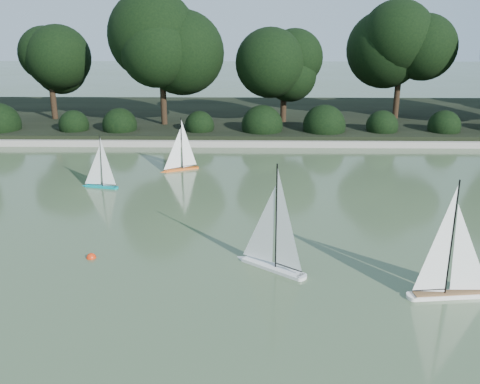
{
  "coord_description": "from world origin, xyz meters",
  "views": [
    {
      "loc": [
        -0.16,
        -6.75,
        3.78
      ],
      "look_at": [
        -0.32,
        2.51,
        0.7
      ],
      "focal_mm": 40.0,
      "sensor_mm": 36.0,
      "label": 1
    }
  ],
  "objects_px": {
    "sailboat_orange": "(178,162)",
    "sailboat_white_b": "(457,278)",
    "sailboat_teal": "(98,179)",
    "sailboat_white_a": "(268,250)",
    "race_buoy": "(91,258)"
  },
  "relations": [
    {
      "from": "sailboat_white_a",
      "to": "sailboat_orange",
      "type": "relative_size",
      "value": 1.28
    },
    {
      "from": "sailboat_white_a",
      "to": "sailboat_teal",
      "type": "distance_m",
      "value": 5.53
    },
    {
      "from": "sailboat_white_a",
      "to": "sailboat_white_b",
      "type": "relative_size",
      "value": 1.0
    },
    {
      "from": "sailboat_white_b",
      "to": "sailboat_teal",
      "type": "xyz_separation_m",
      "value": [
        -6.39,
        4.92,
        -0.08
      ]
    },
    {
      "from": "sailboat_white_a",
      "to": "sailboat_white_b",
      "type": "bearing_deg",
      "value": -18.42
    },
    {
      "from": "sailboat_orange",
      "to": "sailboat_white_b",
      "type": "bearing_deg",
      "value": -53.31
    },
    {
      "from": "sailboat_white_a",
      "to": "sailboat_teal",
      "type": "xyz_separation_m",
      "value": [
        -3.77,
        4.05,
        -0.09
      ]
    },
    {
      "from": "sailboat_orange",
      "to": "sailboat_teal",
      "type": "relative_size",
      "value": 1.11
    },
    {
      "from": "sailboat_teal",
      "to": "race_buoy",
      "type": "bearing_deg",
      "value": -76.58
    },
    {
      "from": "sailboat_orange",
      "to": "race_buoy",
      "type": "distance_m",
      "value": 5.25
    },
    {
      "from": "sailboat_orange",
      "to": "sailboat_teal",
      "type": "distance_m",
      "value": 2.19
    },
    {
      "from": "sailboat_orange",
      "to": "race_buoy",
      "type": "relative_size",
      "value": 9.04
    },
    {
      "from": "sailboat_teal",
      "to": "sailboat_white_a",
      "type": "bearing_deg",
      "value": -47.02
    },
    {
      "from": "sailboat_white_b",
      "to": "sailboat_orange",
      "type": "height_order",
      "value": "sailboat_white_b"
    },
    {
      "from": "sailboat_white_a",
      "to": "sailboat_orange",
      "type": "bearing_deg",
      "value": 111.04
    }
  ]
}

